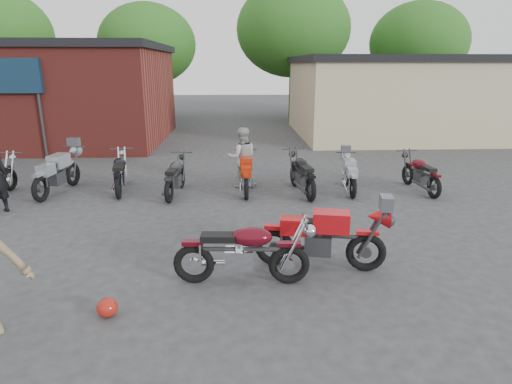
{
  "coord_description": "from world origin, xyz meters",
  "views": [
    {
      "loc": [
        0.35,
        -6.09,
        3.37
      ],
      "look_at": [
        0.74,
        2.18,
        0.9
      ],
      "focal_mm": 30.0,
      "sensor_mm": 36.0,
      "label": 1
    }
  ],
  "objects_px": {
    "row_bike_1": "(57,171)",
    "row_bike_4": "(246,172)",
    "vintage_motorcycle": "(244,248)",
    "person_light": "(242,158)",
    "row_bike_5": "(302,172)",
    "helmet": "(107,307)",
    "row_bike_7": "(421,172)",
    "row_bike_6": "(349,173)",
    "sportbike": "(323,235)",
    "row_bike_3": "(175,174)",
    "row_bike_2": "(120,171)"
  },
  "relations": [
    {
      "from": "row_bike_1",
      "to": "row_bike_4",
      "type": "height_order",
      "value": "row_bike_1"
    },
    {
      "from": "vintage_motorcycle",
      "to": "row_bike_1",
      "type": "xyz_separation_m",
      "value": [
        -4.94,
        5.31,
        0.02
      ]
    },
    {
      "from": "person_light",
      "to": "row_bike_1",
      "type": "xyz_separation_m",
      "value": [
        -5.01,
        -0.36,
        -0.23
      ]
    },
    {
      "from": "vintage_motorcycle",
      "to": "row_bike_5",
      "type": "height_order",
      "value": "vintage_motorcycle"
    },
    {
      "from": "helmet",
      "to": "row_bike_5",
      "type": "distance_m",
      "value": 6.85
    },
    {
      "from": "vintage_motorcycle",
      "to": "person_light",
      "type": "xyz_separation_m",
      "value": [
        0.07,
        5.67,
        0.25
      ]
    },
    {
      "from": "person_light",
      "to": "row_bike_1",
      "type": "distance_m",
      "value": 5.03
    },
    {
      "from": "row_bike_5",
      "to": "row_bike_7",
      "type": "height_order",
      "value": "row_bike_5"
    },
    {
      "from": "vintage_motorcycle",
      "to": "row_bike_6",
      "type": "xyz_separation_m",
      "value": [
        3.0,
        5.08,
        -0.08
      ]
    },
    {
      "from": "vintage_motorcycle",
      "to": "row_bike_7",
      "type": "height_order",
      "value": "vintage_motorcycle"
    },
    {
      "from": "row_bike_6",
      "to": "sportbike",
      "type": "bearing_deg",
      "value": 165.76
    },
    {
      "from": "row_bike_3",
      "to": "row_bike_6",
      "type": "xyz_separation_m",
      "value": [
        4.74,
        0.09,
        -0.03
      ]
    },
    {
      "from": "helmet",
      "to": "row_bike_2",
      "type": "bearing_deg",
      "value": 102.4
    },
    {
      "from": "helmet",
      "to": "sportbike",
      "type": "bearing_deg",
      "value": 22.0
    },
    {
      "from": "row_bike_1",
      "to": "row_bike_6",
      "type": "relative_size",
      "value": 1.19
    },
    {
      "from": "row_bike_2",
      "to": "row_bike_3",
      "type": "height_order",
      "value": "row_bike_2"
    },
    {
      "from": "row_bike_7",
      "to": "row_bike_5",
      "type": "bearing_deg",
      "value": 84.61
    },
    {
      "from": "row_bike_7",
      "to": "person_light",
      "type": "bearing_deg",
      "value": 76.08
    },
    {
      "from": "row_bike_3",
      "to": "row_bike_7",
      "type": "height_order",
      "value": "row_bike_3"
    },
    {
      "from": "row_bike_7",
      "to": "helmet",
      "type": "bearing_deg",
      "value": 124.01
    },
    {
      "from": "person_light",
      "to": "row_bike_6",
      "type": "distance_m",
      "value": 3.01
    },
    {
      "from": "helmet",
      "to": "row_bike_7",
      "type": "bearing_deg",
      "value": 40.43
    },
    {
      "from": "row_bike_2",
      "to": "row_bike_5",
      "type": "distance_m",
      "value": 4.99
    },
    {
      "from": "row_bike_6",
      "to": "vintage_motorcycle",
      "type": "bearing_deg",
      "value": 154.97
    },
    {
      "from": "helmet",
      "to": "person_light",
      "type": "bearing_deg",
      "value": 73.03
    },
    {
      "from": "person_light",
      "to": "row_bike_2",
      "type": "distance_m",
      "value": 3.39
    },
    {
      "from": "helmet",
      "to": "row_bike_4",
      "type": "xyz_separation_m",
      "value": [
        2.09,
        6.02,
        0.44
      ]
    },
    {
      "from": "sportbike",
      "to": "row_bike_2",
      "type": "distance_m",
      "value": 6.78
    },
    {
      "from": "helmet",
      "to": "row_bike_4",
      "type": "height_order",
      "value": "row_bike_4"
    },
    {
      "from": "row_bike_3",
      "to": "sportbike",
      "type": "bearing_deg",
      "value": -140.02
    },
    {
      "from": "row_bike_1",
      "to": "row_bike_6",
      "type": "xyz_separation_m",
      "value": [
        7.95,
        -0.23,
        -0.1
      ]
    },
    {
      "from": "row_bike_2",
      "to": "row_bike_5",
      "type": "relative_size",
      "value": 0.96
    },
    {
      "from": "row_bike_1",
      "to": "row_bike_7",
      "type": "distance_m",
      "value": 9.92
    },
    {
      "from": "person_light",
      "to": "row_bike_1",
      "type": "height_order",
      "value": "person_light"
    },
    {
      "from": "vintage_motorcycle",
      "to": "row_bike_2",
      "type": "bearing_deg",
      "value": 124.92
    },
    {
      "from": "vintage_motorcycle",
      "to": "sportbike",
      "type": "relative_size",
      "value": 0.98
    },
    {
      "from": "sportbike",
      "to": "row_bike_5",
      "type": "height_order",
      "value": "sportbike"
    },
    {
      "from": "vintage_motorcycle",
      "to": "row_bike_2",
      "type": "xyz_separation_m",
      "value": [
        -3.3,
        5.4,
        -0.03
      ]
    },
    {
      "from": "sportbike",
      "to": "row_bike_6",
      "type": "relative_size",
      "value": 1.19
    },
    {
      "from": "vintage_motorcycle",
      "to": "row_bike_4",
      "type": "xyz_separation_m",
      "value": [
        0.16,
        5.17,
        -0.04
      ]
    },
    {
      "from": "helmet",
      "to": "person_light",
      "type": "xyz_separation_m",
      "value": [
        1.99,
        6.52,
        0.72
      ]
    },
    {
      "from": "row_bike_4",
      "to": "sportbike",
      "type": "bearing_deg",
      "value": -164.92
    },
    {
      "from": "row_bike_5",
      "to": "row_bike_7",
      "type": "relative_size",
      "value": 1.08
    },
    {
      "from": "row_bike_4",
      "to": "row_bike_5",
      "type": "height_order",
      "value": "row_bike_5"
    },
    {
      "from": "sportbike",
      "to": "row_bike_2",
      "type": "bearing_deg",
      "value": 144.13
    },
    {
      "from": "helmet",
      "to": "row_bike_3",
      "type": "distance_m",
      "value": 5.86
    },
    {
      "from": "vintage_motorcycle",
      "to": "helmet",
      "type": "distance_m",
      "value": 2.16
    },
    {
      "from": "row_bike_2",
      "to": "row_bike_7",
      "type": "height_order",
      "value": "row_bike_2"
    },
    {
      "from": "row_bike_2",
      "to": "row_bike_3",
      "type": "bearing_deg",
      "value": -114.26
    },
    {
      "from": "person_light",
      "to": "helmet",
      "type": "bearing_deg",
      "value": 68.3
    }
  ]
}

